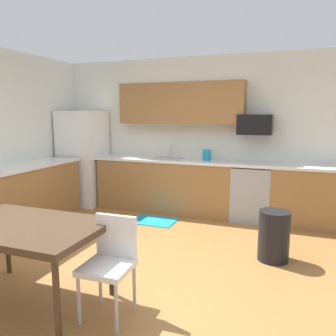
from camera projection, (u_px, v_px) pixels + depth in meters
name	position (u px, v px, depth m)	size (l,w,h in m)	color
ground_plane	(137.00, 270.00, 3.71)	(12.00, 12.00, 0.00)	#9E6B38
wall_back	(200.00, 135.00, 5.94)	(5.80, 0.10, 2.70)	silver
cabinet_run_back	(165.00, 186.00, 5.95)	(2.42, 0.60, 0.90)	olive
cabinet_run_back_right	(309.00, 197.00, 5.13)	(1.13, 0.60, 0.90)	olive
cabinet_run_left	(25.00, 197.00, 5.16)	(0.60, 2.00, 0.90)	olive
countertop_back	(194.00, 161.00, 5.69)	(4.80, 0.64, 0.04)	silver
countertop_left	(23.00, 167.00, 5.09)	(0.64, 2.00, 0.04)	silver
upper_cabinets_back	(181.00, 103.00, 5.75)	(2.20, 0.34, 0.70)	olive
refrigerator	(83.00, 158.00, 6.37)	(0.76, 0.70, 1.77)	white
oven_range	(252.00, 192.00, 5.43)	(0.60, 0.60, 0.91)	#999BA0
microwave	(255.00, 125.00, 5.34)	(0.54, 0.36, 0.32)	black
sink_basin	(167.00, 162.00, 5.86)	(0.48, 0.40, 0.14)	#A5A8AD
sink_faucet	(171.00, 152.00, 6.00)	(0.02, 0.02, 0.24)	#B2B5BA
dining_table	(25.00, 231.00, 2.96)	(1.40, 0.90, 0.75)	#422D1E
chair_near_table	(111.00, 258.00, 2.84)	(0.41, 0.41, 0.85)	white
trash_bin	(274.00, 236.00, 3.92)	(0.36, 0.36, 0.60)	black
floor_mat	(154.00, 221.00, 5.40)	(0.70, 0.50, 0.01)	#198CBF
kettle	(207.00, 156.00, 5.65)	(0.14, 0.14, 0.20)	#198CBF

